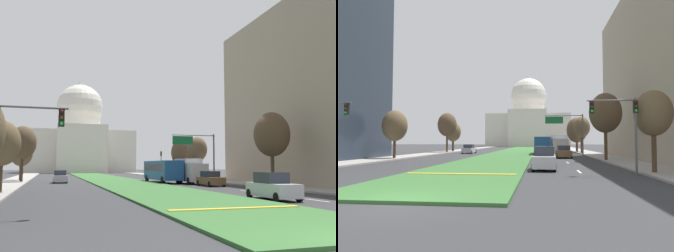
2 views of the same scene
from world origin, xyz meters
TOP-DOWN VIEW (x-y plane):
  - ground_plane at (0.00, 62.66)m, footprint 275.71×275.71m
  - grass_median at (0.00, 56.39)m, footprint 8.07×112.79m
  - median_curb_nose at (0.00, 9.00)m, footprint 7.26×0.50m
  - lane_dashes_right at (8.04, 32.81)m, footprint 0.16×46.34m
  - sidewalk_left at (-14.04, 50.13)m, footprint 4.00×112.79m
  - sidewalk_right at (14.04, 50.13)m, footprint 4.00×112.79m
  - capitol_building at (0.00, 124.58)m, footprint 34.46×29.31m
  - traffic_light_near_right at (10.70, 10.80)m, footprint 3.34×0.35m
  - traffic_light_far_right at (11.54, 63.43)m, footprint 0.28×0.35m
  - overhead_guide_sign at (9.48, 38.36)m, footprint 5.98×0.20m
  - street_tree_right_near at (12.97, 11.65)m, footprint 2.56×2.56m
  - street_tree_left_mid at (-13.13, 26.34)m, footprint 3.12×3.12m
  - street_tree_right_mid at (12.59, 25.55)m, footprint 3.67×3.67m
  - street_tree_left_far at (-12.90, 47.48)m, footprint 3.68×3.68m
  - street_tree_right_far at (12.65, 46.76)m, footprint 3.07×3.07m
  - street_tree_left_distant at (-13.42, 53.39)m, footprint 3.33×3.33m
  - street_tree_right_distant at (12.55, 53.21)m, footprint 4.12×4.12m
  - sedan_lead_stopped at (5.48, 14.33)m, footprint 1.96×4.68m
  - sedan_midblock at (8.26, 31.46)m, footprint 1.98×4.14m
  - sedan_distant at (-7.83, 44.66)m, footprint 1.90×4.32m
  - box_truck_delivery at (8.10, 37.62)m, footprint 2.40×6.40m
  - city_bus at (5.48, 41.62)m, footprint 2.62×11.00m

SIDE VIEW (x-z plane):
  - ground_plane at x=0.00m, z-range 0.00..0.00m
  - lane_dashes_right at x=8.04m, z-range 0.00..0.01m
  - grass_median at x=0.00m, z-range 0.00..0.14m
  - sidewalk_left at x=-14.04m, z-range 0.00..0.15m
  - sidewalk_right at x=14.04m, z-range 0.00..0.15m
  - median_curb_nose at x=0.00m, z-range 0.14..0.18m
  - sedan_distant at x=-7.83m, z-range -0.05..1.63m
  - sedan_midblock at x=8.26m, z-range -0.05..1.65m
  - sedan_lead_stopped at x=5.48m, z-range -0.07..1.79m
  - box_truck_delivery at x=8.10m, z-range 0.08..3.28m
  - city_bus at x=5.48m, z-range 0.29..3.24m
  - traffic_light_far_right at x=11.54m, z-range 0.71..5.91m
  - traffic_light_near_right at x=10.70m, z-range 1.20..6.40m
  - street_tree_right_near at x=12.97m, z-range 1.28..7.11m
  - street_tree_left_mid at x=-13.13m, z-range 1.12..7.30m
  - street_tree_left_distant at x=-13.42m, z-range 1.06..7.42m
  - street_tree_right_distant at x=12.55m, z-range 0.95..8.06m
  - overhead_guide_sign at x=9.48m, z-range 1.42..7.92m
  - street_tree_right_far at x=12.65m, z-range 1.41..8.17m
  - street_tree_left_far at x=-12.90m, z-range 1.56..9.34m
  - street_tree_right_mid at x=12.59m, z-range 1.58..9.40m
  - capitol_building at x=0.00m, z-range -4.58..26.28m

